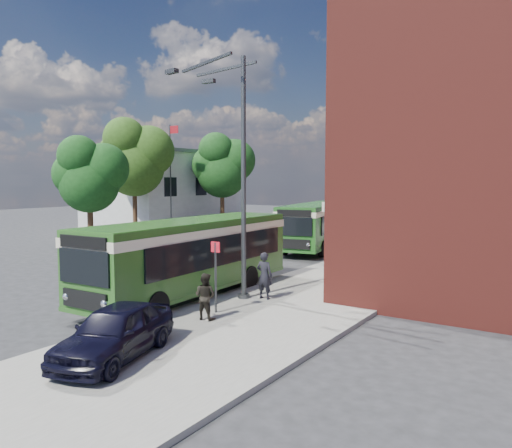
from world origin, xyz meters
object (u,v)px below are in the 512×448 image
Objects in this scene: street_lamp at (235,174)px; bus_rear at (318,222)px; bus_front at (192,251)px; parked_car at (115,332)px.

street_lamp is 0.85× the size of bus_rear.
bus_rear is at bearing 97.76° from bus_front.
street_lamp is at bearing -75.34° from bus_rear.
street_lamp is 2.29× the size of parked_car.
street_lamp is 15.28m from bus_rear.
street_lamp reaches higher than bus_front.
bus_rear is at bearing 104.66° from street_lamp.
street_lamp reaches higher than parked_car.
bus_rear is 22.10m from parked_car.
bus_front is at bearing -82.24° from bus_rear.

